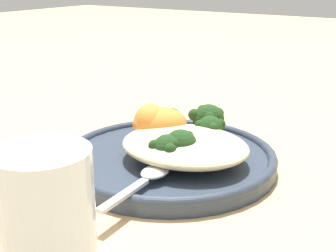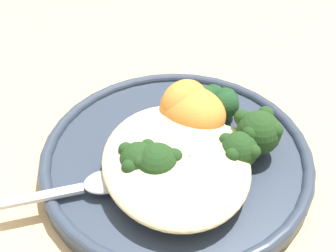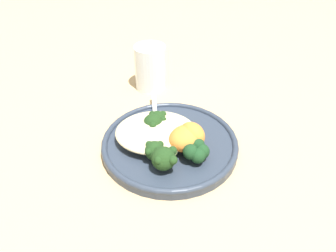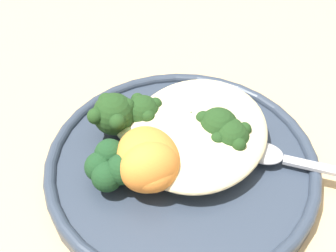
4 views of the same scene
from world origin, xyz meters
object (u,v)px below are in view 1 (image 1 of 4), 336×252
broccoli_stalk_2 (183,144)px  broccoli_stalk_1 (176,146)px  broccoli_stalk_3 (203,131)px  plate (169,158)px  spoon (149,177)px  quinoa_mound (185,145)px  water_glass (47,216)px  sweet_potato_chunk_0 (150,122)px  sweet_potato_chunk_1 (160,124)px  broccoli_stalk_0 (166,149)px  broccoli_stalk_4 (197,123)px  kale_tuft (163,121)px

broccoli_stalk_2 → broccoli_stalk_1: bearing=-82.2°
broccoli_stalk_3 → plate: bearing=-161.7°
broccoli_stalk_2 → spoon: broccoli_stalk_2 is taller
quinoa_mound → water_glass: (-0.02, 0.23, 0.02)m
plate → sweet_potato_chunk_0: bearing=-22.4°
broccoli_stalk_3 → sweet_potato_chunk_1: bearing=157.8°
broccoli_stalk_0 → spoon: 0.05m
plate → broccoli_stalk_2: size_ratio=2.86×
sweet_potato_chunk_0 → plate: bearing=157.6°
sweet_potato_chunk_1 → water_glass: bearing=105.6°
broccoli_stalk_3 → broccoli_stalk_0: bearing=-137.1°
broccoli_stalk_4 → water_glass: water_glass is taller
broccoli_stalk_2 → water_glass: (-0.02, 0.23, 0.02)m
broccoli_stalk_2 → broccoli_stalk_3: size_ratio=1.14×
water_glass → broccoli_stalk_2: bearing=-84.4°
quinoa_mound → broccoli_stalk_1: broccoli_stalk_1 is taller
quinoa_mound → water_glass: water_glass is taller
broccoli_stalk_1 → broccoli_stalk_3: broccoli_stalk_1 is taller
sweet_potato_chunk_0 → water_glass: size_ratio=0.49×
sweet_potato_chunk_1 → water_glass: (-0.07, 0.25, 0.01)m
broccoli_stalk_4 → sweet_potato_chunk_1: (0.03, 0.04, 0.00)m
broccoli_stalk_1 → broccoli_stalk_2: 0.02m
sweet_potato_chunk_0 → broccoli_stalk_3: bearing=-155.4°
broccoli_stalk_3 → water_glass: (-0.02, 0.28, 0.02)m
water_glass → sweet_potato_chunk_0: bearing=-71.8°
sweet_potato_chunk_0 → spoon: (-0.07, 0.10, -0.02)m
plate → broccoli_stalk_2: broccoli_stalk_2 is taller
broccoli_stalk_4 → sweet_potato_chunk_1: size_ratio=1.68×
plate → kale_tuft: 0.07m
broccoli_stalk_0 → kale_tuft: size_ratio=1.48×
broccoli_stalk_2 → spoon: bearing=-86.5°
broccoli_stalk_1 → kale_tuft: bearing=157.5°
quinoa_mound → spoon: bearing=92.4°
sweet_potato_chunk_0 → spoon: sweet_potato_chunk_0 is taller
sweet_potato_chunk_1 → broccoli_stalk_1: bearing=140.7°
broccoli_stalk_0 → quinoa_mound: bearing=118.1°
kale_tuft → water_glass: water_glass is taller
broccoli_stalk_4 → water_glass: 0.30m
quinoa_mound → water_glass: bearing=94.0°
broccoli_stalk_2 → water_glass: 0.24m
sweet_potato_chunk_0 → broccoli_stalk_4: bearing=-134.0°
plate → sweet_potato_chunk_1: 0.05m
sweet_potato_chunk_1 → broccoli_stalk_4: bearing=-130.0°
water_glass → broccoli_stalk_3: bearing=-85.8°
quinoa_mound → broccoli_stalk_3: bearing=-84.9°
broccoli_stalk_2 → spoon: size_ratio=0.80×
broccoli_stalk_0 → kale_tuft: broccoli_stalk_0 is taller
broccoli_stalk_2 → kale_tuft: bearing=138.6°
broccoli_stalk_4 → kale_tuft: broccoli_stalk_4 is taller
plate → quinoa_mound: (-0.03, 0.01, 0.02)m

